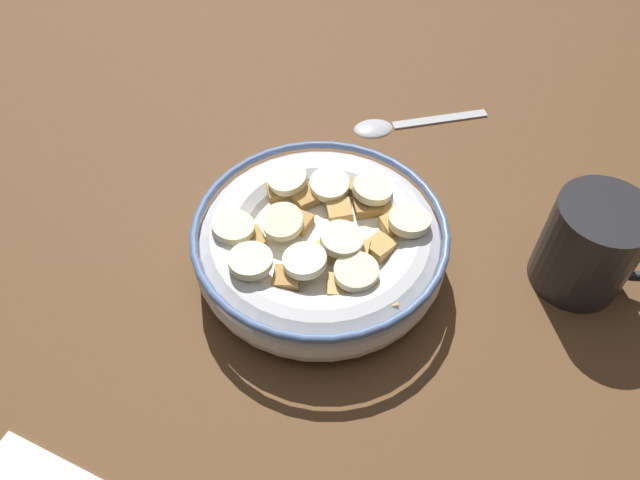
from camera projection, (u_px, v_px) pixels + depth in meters
ground_plane at (320, 271)px, 47.51cm from camera, size 126.79×126.79×2.00cm
cereal_bowl at (320, 243)px, 44.71cm from camera, size 19.17×19.17×5.57cm
spoon at (393, 124)px, 57.08cm from camera, size 12.64×8.25×0.80cm
coffee_mug at (592, 246)px, 42.87cm from camera, size 9.39×6.80×7.80cm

